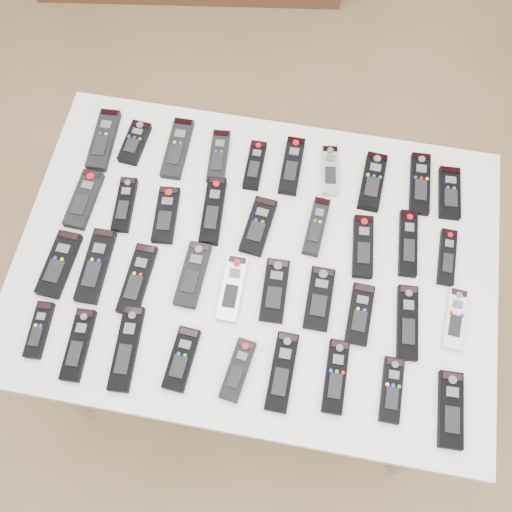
% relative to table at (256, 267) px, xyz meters
% --- Properties ---
extents(ground, '(4.00, 4.00, 0.00)m').
position_rel_table_xyz_m(ground, '(-0.09, 0.05, -0.72)').
color(ground, olive).
rests_on(ground, ground).
extents(table, '(1.25, 0.88, 0.78)m').
position_rel_table_xyz_m(table, '(0.00, 0.00, 0.00)').
color(table, white).
rests_on(table, ground).
extents(remote_0, '(0.07, 0.20, 0.02)m').
position_rel_table_xyz_m(remote_0, '(-0.49, 0.28, 0.07)').
color(remote_0, black).
rests_on(remote_0, table).
extents(remote_1, '(0.07, 0.14, 0.02)m').
position_rel_table_xyz_m(remote_1, '(-0.40, 0.29, 0.07)').
color(remote_1, black).
rests_on(remote_1, table).
extents(remote_2, '(0.06, 0.19, 0.02)m').
position_rel_table_xyz_m(remote_2, '(-0.28, 0.29, 0.07)').
color(remote_2, black).
rests_on(remote_2, table).
extents(remote_3, '(0.06, 0.17, 0.02)m').
position_rel_table_xyz_m(remote_3, '(-0.16, 0.29, 0.07)').
color(remote_3, black).
rests_on(remote_3, table).
extents(remote_4, '(0.05, 0.15, 0.02)m').
position_rel_table_xyz_m(remote_4, '(-0.05, 0.27, 0.07)').
color(remote_4, black).
rests_on(remote_4, table).
extents(remote_5, '(0.05, 0.18, 0.02)m').
position_rel_table_xyz_m(remote_5, '(0.05, 0.29, 0.07)').
color(remote_5, black).
rests_on(remote_5, table).
extents(remote_6, '(0.07, 0.16, 0.02)m').
position_rel_table_xyz_m(remote_6, '(0.16, 0.29, 0.07)').
color(remote_6, '#B7B7BC').
rests_on(remote_6, table).
extents(remote_7, '(0.07, 0.18, 0.02)m').
position_rel_table_xyz_m(remote_7, '(0.28, 0.28, 0.07)').
color(remote_7, black).
rests_on(remote_7, table).
extents(remote_8, '(0.06, 0.19, 0.02)m').
position_rel_table_xyz_m(remote_8, '(0.40, 0.30, 0.07)').
color(remote_8, black).
rests_on(remote_8, table).
extents(remote_9, '(0.06, 0.16, 0.02)m').
position_rel_table_xyz_m(remote_9, '(0.49, 0.28, 0.07)').
color(remote_9, black).
rests_on(remote_9, table).
extents(remote_10, '(0.07, 0.17, 0.02)m').
position_rel_table_xyz_m(remote_10, '(-0.49, 0.08, 0.07)').
color(remote_10, black).
rests_on(remote_10, table).
extents(remote_11, '(0.06, 0.16, 0.02)m').
position_rel_table_xyz_m(remote_11, '(-0.38, 0.09, 0.07)').
color(remote_11, black).
rests_on(remote_11, table).
extents(remote_12, '(0.07, 0.17, 0.02)m').
position_rel_table_xyz_m(remote_12, '(-0.26, 0.08, 0.07)').
color(remote_12, black).
rests_on(remote_12, table).
extents(remote_13, '(0.07, 0.20, 0.02)m').
position_rel_table_xyz_m(remote_13, '(-0.14, 0.11, 0.07)').
color(remote_13, black).
rests_on(remote_13, table).
extents(remote_14, '(0.08, 0.17, 0.02)m').
position_rel_table_xyz_m(remote_14, '(-0.01, 0.09, 0.07)').
color(remote_14, black).
rests_on(remote_14, table).
extents(remote_15, '(0.05, 0.17, 0.02)m').
position_rel_table_xyz_m(remote_15, '(0.14, 0.12, 0.07)').
color(remote_15, black).
rests_on(remote_15, table).
extents(remote_16, '(0.07, 0.18, 0.02)m').
position_rel_table_xyz_m(remote_16, '(0.27, 0.08, 0.07)').
color(remote_16, black).
rests_on(remote_16, table).
extents(remote_17, '(0.06, 0.19, 0.02)m').
position_rel_table_xyz_m(remote_17, '(0.39, 0.11, 0.07)').
color(remote_17, black).
rests_on(remote_17, table).
extents(remote_18, '(0.04, 0.16, 0.02)m').
position_rel_table_xyz_m(remote_18, '(0.49, 0.09, 0.07)').
color(remote_18, black).
rests_on(remote_18, table).
extents(remote_19, '(0.07, 0.18, 0.02)m').
position_rel_table_xyz_m(remote_19, '(-0.50, -0.11, 0.07)').
color(remote_19, black).
rests_on(remote_19, table).
extents(remote_20, '(0.06, 0.20, 0.02)m').
position_rel_table_xyz_m(remote_20, '(-0.40, -0.10, 0.07)').
color(remote_20, black).
rests_on(remote_20, table).
extents(remote_21, '(0.06, 0.19, 0.02)m').
position_rel_table_xyz_m(remote_21, '(-0.29, -0.11, 0.07)').
color(remote_21, black).
rests_on(remote_21, table).
extents(remote_22, '(0.06, 0.18, 0.02)m').
position_rel_table_xyz_m(remote_22, '(-0.15, -0.08, 0.07)').
color(remote_22, black).
rests_on(remote_22, table).
extents(remote_23, '(0.05, 0.18, 0.02)m').
position_rel_table_xyz_m(remote_23, '(-0.04, -0.10, 0.07)').
color(remote_23, '#B7B7BC').
rests_on(remote_23, table).
extents(remote_24, '(0.07, 0.17, 0.02)m').
position_rel_table_xyz_m(remote_24, '(0.06, -0.08, 0.07)').
color(remote_24, black).
rests_on(remote_24, table).
extents(remote_25, '(0.06, 0.16, 0.02)m').
position_rel_table_xyz_m(remote_25, '(0.18, -0.08, 0.07)').
color(remote_25, black).
rests_on(remote_25, table).
extents(remote_26, '(0.06, 0.16, 0.02)m').
position_rel_table_xyz_m(remote_26, '(0.28, -0.10, 0.07)').
color(remote_26, black).
rests_on(remote_26, table).
extents(remote_27, '(0.06, 0.19, 0.02)m').
position_rel_table_xyz_m(remote_27, '(0.40, -0.10, 0.07)').
color(remote_27, black).
rests_on(remote_27, table).
extents(remote_28, '(0.06, 0.16, 0.02)m').
position_rel_table_xyz_m(remote_28, '(0.52, -0.07, 0.07)').
color(remote_28, silver).
rests_on(remote_28, table).
extents(remote_29, '(0.05, 0.14, 0.02)m').
position_rel_table_xyz_m(remote_29, '(-0.49, -0.29, 0.07)').
color(remote_29, black).
rests_on(remote_29, table).
extents(remote_30, '(0.06, 0.18, 0.02)m').
position_rel_table_xyz_m(remote_30, '(-0.38, -0.31, 0.07)').
color(remote_30, black).
rests_on(remote_30, table).
extents(remote_31, '(0.06, 0.21, 0.02)m').
position_rel_table_xyz_m(remote_31, '(-0.27, -0.29, 0.07)').
color(remote_31, black).
rests_on(remote_31, table).
extents(remote_32, '(0.06, 0.16, 0.02)m').
position_rel_table_xyz_m(remote_32, '(-0.13, -0.29, 0.07)').
color(remote_32, black).
rests_on(remote_32, table).
extents(remote_33, '(0.07, 0.15, 0.02)m').
position_rel_table_xyz_m(remote_33, '(0.01, -0.30, 0.07)').
color(remote_33, black).
rests_on(remote_33, table).
extents(remote_34, '(0.06, 0.19, 0.02)m').
position_rel_table_xyz_m(remote_34, '(0.11, -0.28, 0.07)').
color(remote_34, black).
rests_on(remote_34, table).
extents(remote_35, '(0.05, 0.18, 0.02)m').
position_rel_table_xyz_m(remote_35, '(0.24, -0.27, 0.07)').
color(remote_35, black).
rests_on(remote_35, table).
extents(remote_36, '(0.05, 0.15, 0.02)m').
position_rel_table_xyz_m(remote_36, '(0.38, -0.28, 0.07)').
color(remote_36, black).
rests_on(remote_36, table).
extents(remote_37, '(0.06, 0.18, 0.02)m').
position_rel_table_xyz_m(remote_37, '(0.51, -0.30, 0.07)').
color(remote_37, black).
rests_on(remote_37, table).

